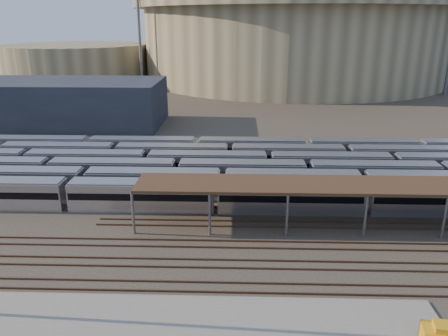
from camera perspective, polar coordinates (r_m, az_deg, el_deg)
name	(u,v)px	position (r m, az deg, el deg)	size (l,w,h in m)	color
ground	(204,240)	(48.69, -2.63, -9.38)	(420.00, 420.00, 0.00)	#383026
apron	(125,330)	(37.01, -12.78, -19.94)	(50.00, 9.00, 0.20)	gray
subway_trains	(218,170)	(64.90, -0.73, -0.25)	(125.49, 23.90, 3.60)	#B8B9BE
inspection_shed	(399,187)	(53.39, 21.92, -2.32)	(60.30, 6.00, 5.30)	slate
empty_tracks	(200,263)	(44.32, -3.14, -12.32)	(170.00, 9.62, 0.18)	#4C3323
stadium	(292,37)	(184.14, 8.93, 16.56)	(124.00, 124.00, 32.50)	#968C65
secondary_arena	(76,63)	(184.81, -18.75, 12.88)	(56.00, 56.00, 14.00)	#968C65
service_building	(69,103)	(106.66, -19.57, 8.02)	(42.00, 20.00, 10.00)	#1E232D
floodlight_0	(139,27)	(156.45, -11.05, 17.62)	(4.00, 1.00, 38.40)	slate
floodlight_3	(208,25)	(203.25, -2.06, 18.13)	(4.00, 1.00, 38.40)	slate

